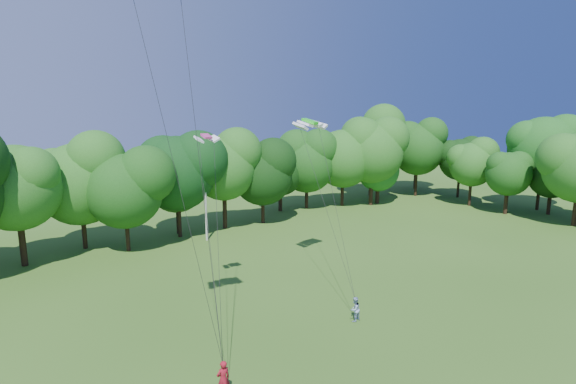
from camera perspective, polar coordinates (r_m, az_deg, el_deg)
utility_pole at (r=46.60m, az=-10.44°, el=-0.76°), size 1.75×0.22×8.75m
kite_flyer_left at (r=23.25m, az=-8.23°, el=-22.46°), size 0.69×0.46×1.87m
kite_flyer_right at (r=30.18m, az=8.48°, el=-14.51°), size 0.86×0.71×1.62m
kite_green at (r=35.72m, az=2.80°, el=8.96°), size 3.13×1.88×0.49m
kite_pink at (r=29.94m, az=-10.33°, el=6.99°), size 1.63×0.82×0.33m
tree_back_center at (r=47.99m, az=-13.93°, el=3.47°), size 8.60×8.60×12.51m
tree_back_east at (r=65.01m, az=11.42°, el=3.73°), size 6.54×6.54×9.51m
tree_flank_east at (r=68.12m, az=29.70°, el=5.14°), size 9.52×9.52×13.84m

